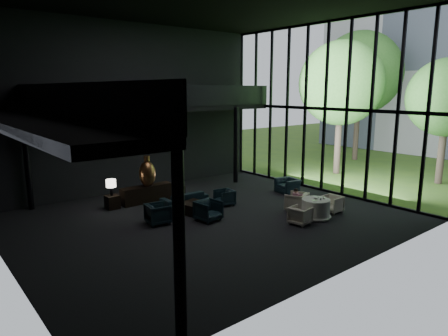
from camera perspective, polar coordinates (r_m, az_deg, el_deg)
floor at (r=15.57m, az=-2.14°, el=-7.22°), size 14.00×12.00×0.02m
wall_back at (r=19.92m, az=-12.79°, el=8.29°), size 14.00×0.04×8.00m
wall_front at (r=10.65m, az=17.64°, el=5.71°), size 14.00×0.04×8.00m
curtain_wall at (r=19.77m, az=14.24°, el=8.21°), size 0.20×12.00×8.00m
mezzanine_left at (r=12.19m, az=-25.54°, el=5.78°), size 2.00×12.00×0.25m
mezzanine_back at (r=19.52m, az=-8.81°, el=8.38°), size 12.00×2.00×0.25m
railing_left at (r=12.43m, az=-21.26°, el=8.97°), size 0.06×12.00×1.00m
railing_back at (r=18.64m, az=-7.29°, el=10.14°), size 12.00×0.06×1.00m
column_sw at (r=7.81m, az=-6.41°, el=-10.87°), size 0.24×0.24×4.00m
column_nw at (r=18.17m, az=-26.31°, el=0.79°), size 0.24×0.24×4.00m
column_ne at (r=21.11m, az=1.68°, el=3.26°), size 0.24×0.24×4.00m
tree_near at (r=24.20m, az=16.39°, el=11.52°), size 4.80×4.80×7.65m
tree_mid at (r=23.59m, az=29.27°, el=8.74°), size 4.00×4.00×6.50m
tree_far at (r=29.49m, az=18.87°, el=12.71°), size 5.60×5.60×8.80m
console at (r=18.00m, az=-10.98°, el=-3.64°), size 2.34×0.53×0.74m
bronze_urn at (r=17.67m, az=-10.90°, el=-0.76°), size 0.72×0.72×1.35m
side_table_left at (r=17.38m, az=-15.67°, el=-4.70°), size 0.51×0.51×0.56m
table_lamp_left at (r=17.22m, az=-15.84°, el=-2.21°), size 0.41×0.41×0.68m
side_table_right at (r=18.72m, az=-6.51°, el=-3.29°), size 0.46×0.46×0.51m
table_lamp_right at (r=18.63m, az=-6.72°, el=-0.97°), size 0.42×0.42×0.71m
sofa at (r=17.25m, az=-5.68°, el=-4.12°), size 1.95×0.63×0.76m
lounge_armchair_west at (r=15.05m, az=-9.39°, el=-6.21°), size 0.95×1.00×0.91m
lounge_armchair_east at (r=17.19m, az=0.07°, el=-4.16°), size 0.77×0.81×0.73m
lounge_armchair_south at (r=15.20m, az=-2.26°, el=-5.80°), size 1.02×0.97×0.96m
window_armchair at (r=19.51m, az=9.11°, el=-2.22°), size 0.80×1.09×0.87m
coffee_table at (r=16.20m, az=-4.25°, el=-5.69°), size 1.19×1.19×0.44m
dining_table at (r=15.94m, az=12.95°, el=-5.83°), size 1.23×1.23×0.75m
dining_chair_north at (r=16.66m, az=10.35°, el=-4.55°), size 1.12×1.09×0.90m
dining_chair_east at (r=16.81m, az=15.13°, el=-4.92°), size 0.69×0.73×0.73m
dining_chair_west at (r=15.11m, az=10.84°, el=-6.63°), size 0.73×0.76×0.69m
child at (r=16.37m, az=10.22°, el=-3.83°), size 0.26×0.26×0.55m
plate_a at (r=15.62m, az=12.82°, el=-4.54°), size 0.22×0.22×0.01m
plate_b at (r=16.14m, az=13.07°, el=-4.03°), size 0.27×0.27×0.02m
saucer at (r=16.00m, az=14.10°, el=-4.22°), size 0.17×0.17×0.01m
coffee_cup at (r=15.91m, az=14.08°, el=-4.17°), size 0.11×0.11×0.06m
cereal_bowl at (r=15.85m, az=12.97°, el=-4.19°), size 0.17×0.17×0.08m
cream_pot at (r=15.73m, az=13.65°, el=-4.34°), size 0.08×0.08×0.08m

